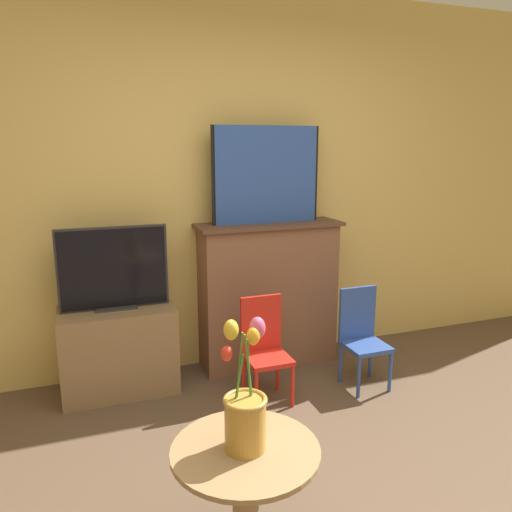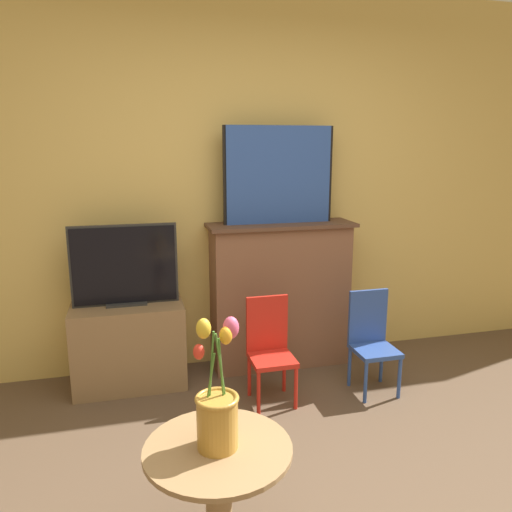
{
  "view_description": "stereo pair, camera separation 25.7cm",
  "coord_description": "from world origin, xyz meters",
  "px_view_note": "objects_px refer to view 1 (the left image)",
  "views": [
    {
      "loc": [
        -1.03,
        -1.37,
        1.63
      ],
      "look_at": [
        -0.12,
        1.13,
        1.03
      ],
      "focal_mm": 35.0,
      "sensor_mm": 36.0,
      "label": 1
    },
    {
      "loc": [
        -0.78,
        -1.45,
        1.63
      ],
      "look_at": [
        -0.12,
        1.13,
        1.03
      ],
      "focal_mm": 35.0,
      "sensor_mm": 36.0,
      "label": 2
    }
  ],
  "objects_px": {
    "chair_blue": "(362,333)",
    "tv_monitor": "(114,269)",
    "chair_red": "(264,345)",
    "painting": "(267,175)",
    "vase_tulips": "(245,410)"
  },
  "relations": [
    {
      "from": "painting",
      "to": "vase_tulips",
      "type": "relative_size",
      "value": 1.66
    },
    {
      "from": "chair_red",
      "to": "vase_tulips",
      "type": "bearing_deg",
      "value": -113.84
    },
    {
      "from": "tv_monitor",
      "to": "chair_blue",
      "type": "bearing_deg",
      "value": -16.73
    },
    {
      "from": "chair_blue",
      "to": "painting",
      "type": "bearing_deg",
      "value": 131.8
    },
    {
      "from": "painting",
      "to": "chair_red",
      "type": "relative_size",
      "value": 1.18
    },
    {
      "from": "chair_blue",
      "to": "tv_monitor",
      "type": "bearing_deg",
      "value": 163.27
    },
    {
      "from": "tv_monitor",
      "to": "chair_red",
      "type": "xyz_separation_m",
      "value": [
        0.88,
        -0.44,
        -0.48
      ]
    },
    {
      "from": "painting",
      "to": "tv_monitor",
      "type": "bearing_deg",
      "value": -175.99
    },
    {
      "from": "painting",
      "to": "chair_blue",
      "type": "height_order",
      "value": "painting"
    },
    {
      "from": "chair_blue",
      "to": "vase_tulips",
      "type": "xyz_separation_m",
      "value": [
        -1.26,
        -1.24,
        0.34
      ]
    },
    {
      "from": "tv_monitor",
      "to": "chair_red",
      "type": "distance_m",
      "value": 1.09
    },
    {
      "from": "tv_monitor",
      "to": "chair_blue",
      "type": "height_order",
      "value": "tv_monitor"
    },
    {
      "from": "chair_red",
      "to": "vase_tulips",
      "type": "distance_m",
      "value": 1.43
    },
    {
      "from": "painting",
      "to": "chair_red",
      "type": "height_order",
      "value": "painting"
    },
    {
      "from": "tv_monitor",
      "to": "chair_red",
      "type": "height_order",
      "value": "tv_monitor"
    }
  ]
}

